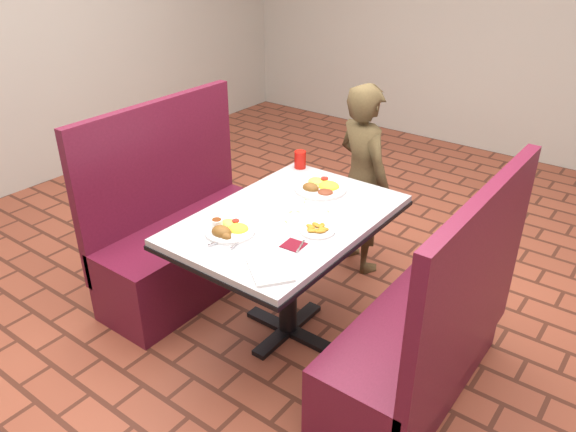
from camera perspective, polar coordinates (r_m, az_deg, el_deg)
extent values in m
plane|color=brown|center=(3.28, 0.00, -11.64)|extent=(7.00, 7.00, 0.00)
cube|color=#B9B8AD|center=(5.77, 22.70, 19.05)|extent=(6.00, 0.04, 2.80)
cube|color=#B1B3B6|center=(2.87, 0.00, -0.31)|extent=(0.80, 1.20, 0.03)
cube|color=black|center=(2.89, 0.00, -0.79)|extent=(0.81, 1.21, 0.02)
cylinder|color=black|center=(3.07, 0.00, -6.49)|extent=(0.10, 0.10, 0.69)
cube|color=black|center=(3.27, 0.00, -11.44)|extent=(0.55, 0.08, 0.03)
cube|color=black|center=(3.27, 0.00, -11.44)|extent=(0.08, 0.55, 0.03)
cube|color=maroon|center=(3.57, -9.69, -4.06)|extent=(0.45, 1.20, 0.45)
cube|color=maroon|center=(3.50, -12.83, 3.75)|extent=(0.06, 1.20, 0.95)
cube|color=maroon|center=(2.86, 12.46, -13.66)|extent=(0.45, 1.20, 0.45)
cube|color=maroon|center=(2.52, 18.08, -7.24)|extent=(0.06, 1.20, 0.95)
imported|color=brown|center=(3.62, 7.58, 3.70)|extent=(0.53, 0.45, 1.24)
cylinder|color=white|center=(2.73, -5.91, -1.55)|extent=(0.24, 0.24, 0.01)
ellipsoid|color=yellow|center=(2.72, -5.08, -0.92)|extent=(0.10, 0.10, 0.04)
ellipsoid|color=#9AC04C|center=(2.77, -6.00, -0.50)|extent=(0.10, 0.08, 0.03)
cylinder|color=red|center=(2.77, -5.34, -0.47)|extent=(0.04, 0.04, 0.01)
ellipsoid|color=brown|center=(2.68, -6.80, -1.21)|extent=(0.11, 0.08, 0.06)
ellipsoid|color=brown|center=(2.66, -6.35, -1.79)|extent=(0.06, 0.04, 0.04)
cylinder|color=white|center=(2.76, -7.24, -0.69)|extent=(0.06, 0.06, 0.04)
cylinder|color=#652E13|center=(2.75, -7.26, -0.38)|extent=(0.05, 0.05, 0.00)
cylinder|color=white|center=(3.14, 3.30, 2.78)|extent=(0.29, 0.29, 0.02)
ellipsoid|color=yellow|center=(3.14, 4.19, 3.44)|extent=(0.12, 0.12, 0.05)
ellipsoid|color=#9AC04C|center=(3.20, 3.05, 3.80)|extent=(0.12, 0.10, 0.04)
cylinder|color=red|center=(3.20, 3.75, 3.82)|extent=(0.04, 0.04, 0.01)
ellipsoid|color=brown|center=(3.08, 3.83, 2.66)|extent=(0.09, 0.09, 0.03)
ellipsoid|color=brown|center=(3.11, 2.32, 3.25)|extent=(0.10, 0.07, 0.06)
cylinder|color=white|center=(2.72, 2.99, -1.48)|extent=(0.17, 0.17, 0.01)
cube|color=#5D0D19|center=(2.61, 0.57, -2.97)|extent=(0.10, 0.10, 0.00)
cube|color=#BBBCC0|center=(2.60, 1.28, -3.10)|extent=(0.04, 0.11, 0.00)
cylinder|color=red|center=(3.42, 1.24, 5.75)|extent=(0.07, 0.07, 0.11)
cube|color=white|center=(2.43, -1.84, -5.49)|extent=(0.27, 0.26, 0.01)
cube|color=silver|center=(2.64, -4.99, -2.53)|extent=(0.04, 0.15, 0.00)
cube|color=silver|center=(2.65, -6.63, -2.50)|extent=(0.06, 0.15, 0.00)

